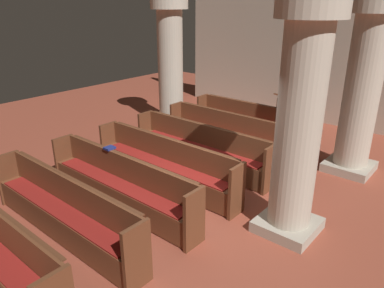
% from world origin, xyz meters
% --- Properties ---
extents(ground_plane, '(19.20, 19.20, 0.00)m').
position_xyz_m(ground_plane, '(0.00, 0.00, 0.00)').
color(ground_plane, '#9E4733').
extents(back_wall, '(10.00, 0.16, 4.50)m').
position_xyz_m(back_wall, '(0.00, 6.08, 2.25)').
color(back_wall, beige).
rests_on(back_wall, ground).
extents(pew_row_0, '(3.44, 0.46, 0.93)m').
position_xyz_m(pew_row_0, '(-0.88, 3.42, 0.50)').
color(pew_row_0, brown).
rests_on(pew_row_0, ground).
extents(pew_row_1, '(3.44, 0.46, 0.93)m').
position_xyz_m(pew_row_1, '(-0.88, 2.32, 0.50)').
color(pew_row_1, brown).
rests_on(pew_row_1, ground).
extents(pew_row_2, '(3.44, 0.47, 0.93)m').
position_xyz_m(pew_row_2, '(-0.88, 1.21, 0.50)').
color(pew_row_2, brown).
rests_on(pew_row_2, ground).
extents(pew_row_3, '(3.44, 0.46, 0.93)m').
position_xyz_m(pew_row_3, '(-0.88, 0.11, 0.50)').
color(pew_row_3, brown).
rests_on(pew_row_3, ground).
extents(pew_row_4, '(3.44, 0.46, 0.93)m').
position_xyz_m(pew_row_4, '(-0.88, -1.00, 0.50)').
color(pew_row_4, brown).
rests_on(pew_row_4, ground).
extents(pew_row_5, '(3.44, 0.47, 0.93)m').
position_xyz_m(pew_row_5, '(-0.88, -2.10, 0.50)').
color(pew_row_5, brown).
rests_on(pew_row_5, ground).
extents(pillar_aisle_side, '(1.01, 1.01, 3.51)m').
position_xyz_m(pillar_aisle_side, '(1.68, 3.16, 1.83)').
color(pillar_aisle_side, '#B6AD9A').
rests_on(pillar_aisle_side, ground).
extents(pillar_far_side, '(1.01, 1.01, 3.51)m').
position_xyz_m(pillar_far_side, '(-3.39, 2.96, 1.83)').
color(pillar_far_side, '#B6AD9A').
rests_on(pillar_far_side, ground).
extents(pillar_aisle_rear, '(0.95, 0.95, 3.51)m').
position_xyz_m(pillar_aisle_rear, '(1.68, 0.27, 1.83)').
color(pillar_aisle_rear, '#B6AD9A').
rests_on(pillar_aisle_rear, ground).
extents(lectern, '(0.48, 0.45, 1.08)m').
position_xyz_m(lectern, '(-0.63, 4.53, 0.45)').
color(lectern, brown).
rests_on(lectern, ground).
extents(hymn_book, '(0.16, 0.18, 0.04)m').
position_xyz_m(hymn_book, '(-1.36, -0.81, 0.95)').
color(hymn_book, navy).
rests_on(hymn_book, pew_row_4).
extents(kneeler_box_blue, '(0.38, 0.26, 0.23)m').
position_xyz_m(kneeler_box_blue, '(1.06, 1.87, 0.12)').
color(kneeler_box_blue, navy).
rests_on(kneeler_box_blue, ground).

